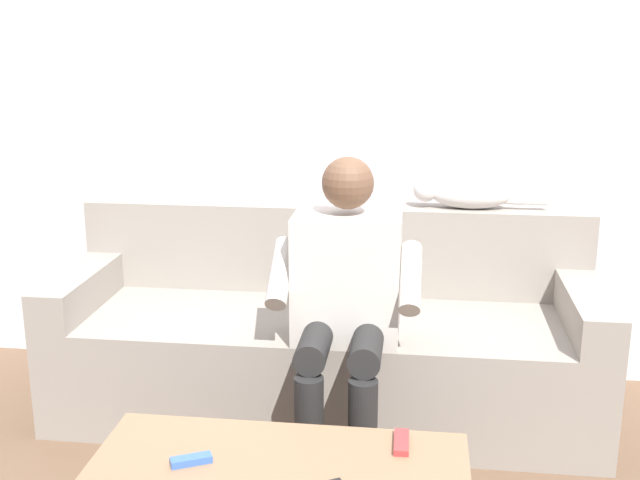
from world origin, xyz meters
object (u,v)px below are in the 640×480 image
object	(u,v)px
couch	(327,340)
remote_red	(401,442)
person_solo_seated	(345,293)
remote_blue	(191,460)
cat_on_backrest	(464,193)

from	to	relation	value
couch	remote_red	size ratio (longest dim) A/B	16.50
couch	person_solo_seated	size ratio (longest dim) A/B	1.96
remote_red	person_solo_seated	bearing A→B (deg)	-160.94
person_solo_seated	remote_blue	bearing A→B (deg)	66.25
couch	person_solo_seated	distance (m)	0.51
person_solo_seated	remote_red	xyz separation A→B (m)	(-0.22, 0.62, -0.23)
couch	remote_blue	distance (m)	1.19
person_solo_seated	remote_blue	xyz separation A→B (m)	(0.35, 0.79, -0.23)
remote_blue	remote_red	bearing A→B (deg)	170.29
remote_red	remote_blue	bearing A→B (deg)	-74.01
couch	cat_on_backrest	world-z (taller)	cat_on_backrest
person_solo_seated	remote_blue	size ratio (longest dim) A/B	9.80
remote_red	cat_on_backrest	bearing A→B (deg)	169.47
remote_red	remote_blue	distance (m)	0.60
cat_on_backrest	couch	bearing A→B (deg)	25.04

